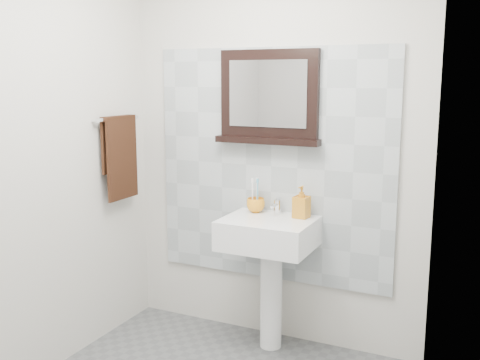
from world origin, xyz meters
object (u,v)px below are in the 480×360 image
(toothbrush_cup, at_px, (256,205))
(framed_mirror, at_px, (269,99))
(pedestal_sink, at_px, (269,247))
(hand_towel, at_px, (120,151))
(soap_dispenser, at_px, (301,202))

(toothbrush_cup, xyz_separation_m, framed_mirror, (0.06, 0.07, 0.67))
(toothbrush_cup, bearing_deg, framed_mirror, 50.18)
(pedestal_sink, bearing_deg, framed_mirror, 114.74)
(framed_mirror, bearing_deg, toothbrush_cup, -129.82)
(framed_mirror, distance_m, hand_towel, 1.04)
(toothbrush_cup, distance_m, soap_dispenser, 0.32)
(pedestal_sink, bearing_deg, toothbrush_cup, 140.34)
(pedestal_sink, relative_size, soap_dispenser, 4.83)
(pedestal_sink, height_order, soap_dispenser, soap_dispenser)
(soap_dispenser, xyz_separation_m, hand_towel, (-1.19, -0.23, 0.28))
(pedestal_sink, distance_m, toothbrush_cup, 0.30)
(toothbrush_cup, bearing_deg, hand_towel, -164.41)
(pedestal_sink, bearing_deg, hand_towel, -172.98)
(toothbrush_cup, height_order, soap_dispenser, soap_dispenser)
(soap_dispenser, relative_size, framed_mirror, 0.29)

